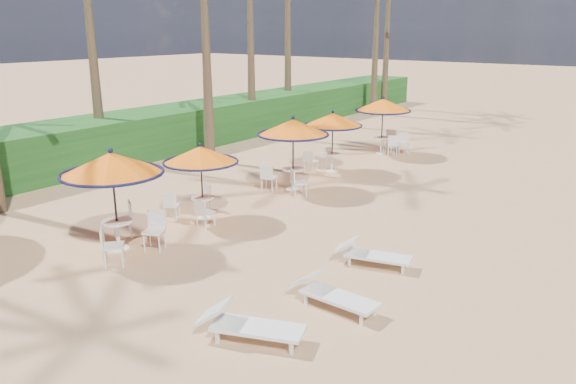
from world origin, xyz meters
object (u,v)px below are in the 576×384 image
at_px(lounger_mid, 331,293).
at_px(lounger_far, 370,253).
at_px(station_1, 199,164).
at_px(station_0, 115,176).
at_px(station_4, 385,112).
at_px(lounger_near, 247,324).
at_px(station_3, 331,125).
at_px(station_2, 292,134).

height_order(lounger_mid, lounger_far, lounger_mid).
relative_size(station_1, lounger_far, 1.21).
distance_m(station_0, station_4, 13.71).
bearing_deg(lounger_near, station_0, 144.66).
height_order(station_4, lounger_near, station_4).
bearing_deg(lounger_near, station_4, 87.67).
bearing_deg(station_4, station_1, -91.02).
xyz_separation_m(station_1, lounger_far, (5.47, -0.04, -1.33)).
bearing_deg(lounger_mid, lounger_far, 101.39).
relative_size(lounger_mid, lounger_far, 1.01).
distance_m(station_3, lounger_near, 12.37).
bearing_deg(station_4, station_3, -92.93).
bearing_deg(station_3, station_0, -89.64).
height_order(station_0, lounger_far, station_0).
relative_size(station_2, lounger_far, 1.37).
bearing_deg(lounger_near, station_3, 94.53).
bearing_deg(lounger_far, station_4, 101.34).
distance_m(station_2, station_4, 6.92).
distance_m(station_4, lounger_mid, 14.37).
relative_size(station_3, lounger_near, 1.17).
bearing_deg(station_0, station_3, 90.36).
relative_size(station_4, lounger_near, 1.25).
xyz_separation_m(station_1, lounger_mid, (5.83, -2.28, -1.31)).
relative_size(station_4, lounger_mid, 1.35).
bearing_deg(station_2, station_4, 91.21).
bearing_deg(station_3, station_4, 87.07).
xyz_separation_m(station_0, lounger_near, (5.24, -1.33, -1.56)).
bearing_deg(station_2, lounger_far, -37.72).
bearing_deg(lounger_mid, station_1, 160.95).
bearing_deg(station_2, station_0, -92.44).
bearing_deg(station_0, station_4, 89.40).
xyz_separation_m(station_4, lounger_near, (5.10, -15.04, -1.50)).
relative_size(station_0, station_3, 1.10).
height_order(station_1, lounger_near, station_1).
bearing_deg(station_3, lounger_near, -64.41).
distance_m(station_1, lounger_near, 6.88).
bearing_deg(station_2, lounger_mid, -48.54).
xyz_separation_m(station_0, lounger_mid, (5.78, 0.57, -1.57)).
xyz_separation_m(station_1, station_4, (0.19, 10.85, 0.20)).
bearing_deg(station_1, station_4, 88.98).
bearing_deg(lounger_near, lounger_mid, 53.27).
relative_size(station_0, lounger_near, 1.29).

